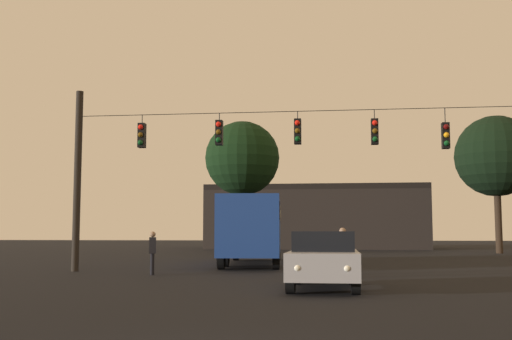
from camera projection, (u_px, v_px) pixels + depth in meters
ground_plane at (306, 263)px, 30.95m from camera, size 168.00×168.00×0.00m
overhead_signal_span at (295, 163)px, 23.43m from camera, size 17.31×0.44×7.03m
city_bus at (253, 224)px, 29.61m from camera, size 3.37×11.16×3.00m
car_near_right at (324, 259)px, 16.74m from camera, size 1.82×4.35×1.52m
pedestrian_crossing_left at (153, 251)px, 22.15m from camera, size 0.33×0.41×1.53m
pedestrian_crossing_center at (349, 251)px, 22.38m from camera, size 0.31×0.40×1.51m
pedestrian_crossing_right at (343, 249)px, 20.93m from camera, size 0.34×0.42×1.65m
corner_building at (317, 218)px, 59.45m from camera, size 19.61×11.27×5.70m
tree_left_silhouette at (242, 159)px, 44.08m from camera, size 5.22×5.22×9.28m
tree_behind_building at (496, 156)px, 45.27m from camera, size 5.84×5.84×9.90m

